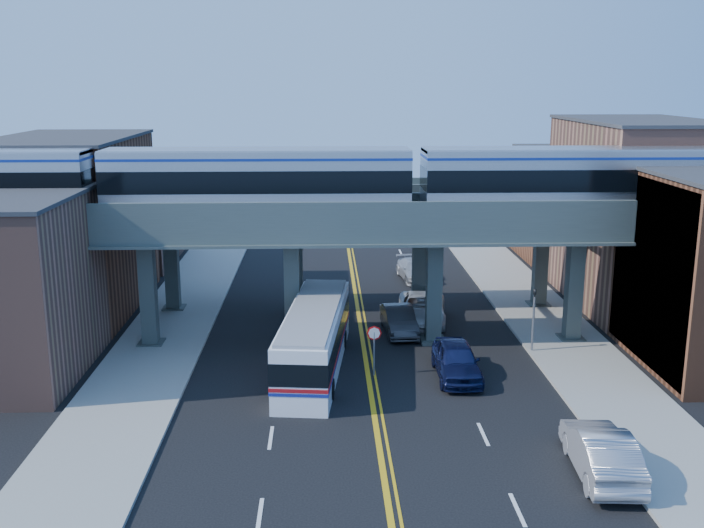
{
  "coord_description": "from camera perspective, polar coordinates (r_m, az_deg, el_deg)",
  "views": [
    {
      "loc": [
        -2.22,
        -34.47,
        14.69
      ],
      "look_at": [
        -0.68,
        6.71,
        4.96
      ],
      "focal_mm": 40.0,
      "sensor_mm": 36.0,
      "label": 1
    }
  ],
  "objects": [
    {
      "name": "elevated_viaduct_near",
      "position": [
        43.32,
        0.84,
        2.34
      ],
      "size": [
        52.0,
        3.6,
        7.4
      ],
      "color": "#414C48",
      "rests_on": "ground"
    },
    {
      "name": "building_east_b",
      "position": [
        55.25,
        19.96,
        3.43
      ],
      "size": [
        8.0,
        14.0,
        12.0
      ],
      "primitive_type": "cube",
      "color": "#905C4A",
      "rests_on": "ground"
    },
    {
      "name": "stop_sign",
      "position": [
        39.72,
        1.62,
        -5.72
      ],
      "size": [
        0.76,
        0.09,
        2.63
      ],
      "color": "slate",
      "rests_on": "ground"
    },
    {
      "name": "sidewalk_west",
      "position": [
        47.72,
        -13.3,
        -4.91
      ],
      "size": [
        5.0,
        70.0,
        0.16
      ],
      "primitive_type": "cube",
      "color": "gray",
      "rests_on": "ground"
    },
    {
      "name": "car_parked_curb",
      "position": [
        31.98,
        17.67,
        -12.88
      ],
      "size": [
        2.35,
        5.76,
        1.86
      ],
      "primitive_type": "imported",
      "rotation": [
        0.0,
        0.0,
        3.07
      ],
      "color": "#A0A0A4",
      "rests_on": "ground"
    },
    {
      "name": "elevated_viaduct_far",
      "position": [
        50.2,
        0.42,
        3.86
      ],
      "size": [
        52.0,
        3.6,
        7.4
      ],
      "color": "#414C48",
      "rests_on": "ground"
    },
    {
      "name": "building_west_b",
      "position": [
        53.82,
        -19.73,
        2.67
      ],
      "size": [
        8.0,
        14.0,
        11.0
      ],
      "primitive_type": "cube",
      "color": "brown",
      "rests_on": "ground"
    },
    {
      "name": "mural_panel",
      "position": [
        43.13,
        20.81,
        -0.93
      ],
      "size": [
        0.1,
        9.5,
        9.5
      ],
      "primitive_type": "cube",
      "color": "teal",
      "rests_on": "ground"
    },
    {
      "name": "car_lane_a",
      "position": [
        40.1,
        7.61,
        -6.95
      ],
      "size": [
        2.19,
        5.33,
        1.81
      ],
      "primitive_type": "imported",
      "rotation": [
        0.0,
        0.0,
        -0.01
      ],
      "color": "#0F1438",
      "rests_on": "ground"
    },
    {
      "name": "transit_train",
      "position": [
        42.94,
        -6.85,
        6.13
      ],
      "size": [
        50.87,
        3.19,
        3.73
      ],
      "color": "black",
      "rests_on": "elevated_viaduct_near"
    },
    {
      "name": "traffic_signal",
      "position": [
        43.84,
        13.08,
        -3.49
      ],
      "size": [
        0.15,
        0.18,
        4.1
      ],
      "color": "slate",
      "rests_on": "ground"
    },
    {
      "name": "building_west_c",
      "position": [
        66.39,
        -16.34,
        3.48
      ],
      "size": [
        8.0,
        10.0,
        8.0
      ],
      "primitive_type": "cube",
      "color": "#905C4A",
      "rests_on": "ground"
    },
    {
      "name": "car_lane_c",
      "position": [
        48.61,
        5.06,
        -3.28
      ],
      "size": [
        3.68,
        6.6,
        1.75
      ],
      "primitive_type": "imported",
      "rotation": [
        0.0,
        0.0,
        -0.13
      ],
      "color": "silver",
      "rests_on": "ground"
    },
    {
      "name": "building_east_c",
      "position": [
        67.54,
        15.79,
        4.1
      ],
      "size": [
        8.0,
        10.0,
        9.0
      ],
      "primitive_type": "cube",
      "color": "brown",
      "rests_on": "ground"
    },
    {
      "name": "ground",
      "position": [
        37.54,
        1.44,
        -9.76
      ],
      "size": [
        120.0,
        120.0,
        0.0
      ],
      "primitive_type": "plane",
      "color": "black",
      "rests_on": "ground"
    },
    {
      "name": "sidewalk_east",
      "position": [
        48.78,
        14.35,
        -4.57
      ],
      "size": [
        5.0,
        70.0,
        0.16
      ],
      "primitive_type": "cube",
      "color": "gray",
      "rests_on": "ground"
    },
    {
      "name": "transit_bus",
      "position": [
        40.63,
        -2.76,
        -5.51
      ],
      "size": [
        3.99,
        12.4,
        3.14
      ],
      "rotation": [
        0.0,
        0.0,
        1.46
      ],
      "color": "white",
      "rests_on": "ground"
    },
    {
      "name": "car_lane_d",
      "position": [
        59.0,
        4.56,
        -0.43
      ],
      "size": [
        2.68,
        5.35,
        1.49
      ],
      "primitive_type": "imported",
      "rotation": [
        0.0,
        0.0,
        0.12
      ],
      "color": "#AAABAF",
      "rests_on": "ground"
    },
    {
      "name": "car_lane_b",
      "position": [
        46.57,
        3.44,
        -4.1
      ],
      "size": [
        2.0,
        4.93,
        1.59
      ],
      "primitive_type": "imported",
      "rotation": [
        0.0,
        0.0,
        0.07
      ],
      "color": "#343437",
      "rests_on": "ground"
    }
  ]
}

